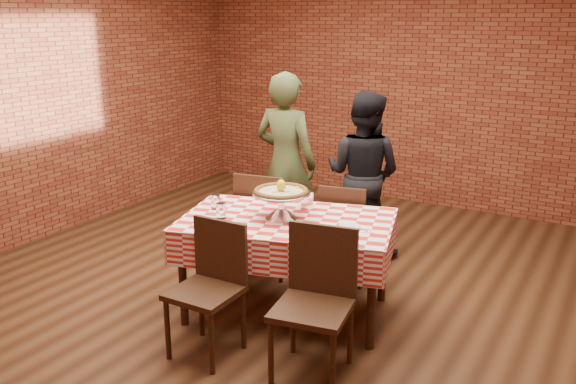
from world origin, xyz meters
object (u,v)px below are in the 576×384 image
object	(u,v)px
condiment_caddy	(306,200)
diner_black	(363,174)
pizza	(281,192)
water_glass_right	(216,202)
chair_near_left	(205,293)
chair_far_right	(346,231)
diner_olive	(286,163)
table	(287,267)
pizza_stand	(281,205)
water_glass_left	(221,211)
chair_near_right	(312,307)
chair_far_left	(268,221)

from	to	relation	value
condiment_caddy	diner_black	distance (m)	1.14
pizza	condiment_caddy	xyz separation A→B (m)	(0.05, 0.28, -0.13)
water_glass_right	chair_near_left	bearing A→B (deg)	-58.84
chair_far_right	diner_olive	world-z (taller)	diner_olive
table	pizza	distance (m)	0.58
pizza_stand	chair_near_left	xyz separation A→B (m)	(-0.11, -0.79, -0.40)
table	water_glass_left	size ratio (longest dim) A/B	13.25
water_glass_right	diner_black	world-z (taller)	diner_black
pizza_stand	chair_near_right	world-z (taller)	pizza_stand
table	pizza_stand	distance (m)	0.48
condiment_caddy	chair_far_right	world-z (taller)	condiment_caddy
pizza	condiment_caddy	distance (m)	0.31
water_glass_left	diner_black	bearing A→B (deg)	75.82
pizza_stand	pizza	size ratio (longest dim) A/B	1.09
water_glass_right	chair_near_left	world-z (taller)	chair_near_left
chair_far_right	condiment_caddy	bearing A→B (deg)	64.50
pizza	water_glass_left	xyz separation A→B (m)	(-0.38, -0.24, -0.14)
water_glass_left	chair_far_right	bearing A→B (deg)	61.61
condiment_caddy	table	bearing A→B (deg)	-131.38
pizza_stand	chair_far_left	bearing A→B (deg)	129.83
chair_near_left	pizza	bearing A→B (deg)	81.37
chair_far_right	diner_olive	bearing A→B (deg)	-36.38
water_glass_right	diner_olive	bearing A→B (deg)	93.91
water_glass_right	chair_near_left	xyz separation A→B (m)	(0.44, -0.72, -0.37)
chair_far_right	diner_black	size ratio (longest dim) A/B	0.56
water_glass_right	chair_far_left	xyz separation A→B (m)	(0.06, 0.66, -0.35)
water_glass_left	diner_black	distance (m)	1.71
chair_near_right	chair_far_right	xyz separation A→B (m)	(-0.44, 1.43, -0.03)
condiment_caddy	chair_near_right	bearing A→B (deg)	-99.64
pizza_stand	chair_far_right	xyz separation A→B (m)	(0.17, 0.78, -0.42)
pizza_stand	chair_near_right	bearing A→B (deg)	-46.63
pizza_stand	condiment_caddy	bearing A→B (deg)	79.05
water_glass_right	chair_near_right	distance (m)	1.34
condiment_caddy	diner_olive	xyz separation A→B (m)	(-0.69, 0.86, 0.03)
pizza	chair_near_left	xyz separation A→B (m)	(-0.11, -0.79, -0.51)
condiment_caddy	diner_olive	distance (m)	1.10
table	condiment_caddy	world-z (taller)	condiment_caddy
table	chair_far_right	world-z (taller)	chair_far_right
table	pizza_stand	xyz separation A→B (m)	(-0.05, 0.00, 0.48)
diner_black	diner_olive	bearing A→B (deg)	23.24
table	chair_far_left	bearing A→B (deg)	132.55
chair_far_right	diner_black	world-z (taller)	diner_black
water_glass_left	condiment_caddy	xyz separation A→B (m)	(0.43, 0.52, 0.01)
pizza	chair_near_right	xyz separation A→B (m)	(0.61, -0.64, -0.49)
water_glass_left	condiment_caddy	distance (m)	0.67
table	condiment_caddy	bearing A→B (deg)	89.21
water_glass_left	chair_far_left	bearing A→B (deg)	97.73
table	water_glass_right	xyz separation A→B (m)	(-0.60, -0.07, 0.44)
water_glass_right	chair_far_right	distance (m)	1.18
chair_far_right	pizza_stand	bearing A→B (deg)	65.26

